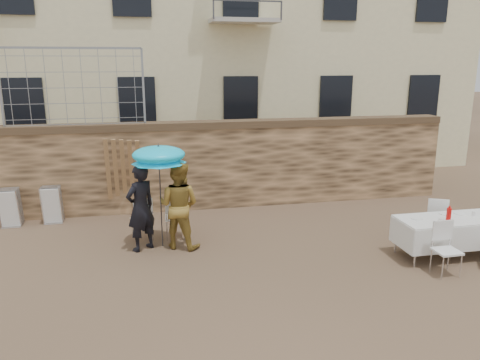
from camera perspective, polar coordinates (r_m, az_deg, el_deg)
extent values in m
plane|color=brown|center=(7.76, 0.38, -14.24)|extent=(80.00, 80.00, 0.00)
cube|color=brown|center=(12.04, -4.55, 1.75)|extent=(13.00, 0.50, 2.20)
imported|color=black|center=(9.49, -12.01, -3.32)|extent=(0.77, 0.73, 1.78)
imported|color=gold|center=(9.50, -7.48, -3.06)|extent=(1.08, 1.01, 1.78)
cylinder|color=#3F3F44|center=(9.59, -9.61, -3.08)|extent=(0.03, 0.03, 1.75)
cone|color=#0BCEFF|center=(9.34, -9.86, 2.70)|extent=(1.09, 1.09, 0.22)
cube|color=silver|center=(9.92, 24.46, -4.38)|extent=(2.10, 0.85, 0.05)
cylinder|color=silver|center=(9.26, 20.64, -7.80)|extent=(0.04, 0.04, 0.74)
cylinder|color=silver|center=(9.81, 18.52, -6.38)|extent=(0.04, 0.04, 0.74)
cylinder|color=red|center=(9.65, 24.10, -3.88)|extent=(0.09, 0.09, 0.26)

